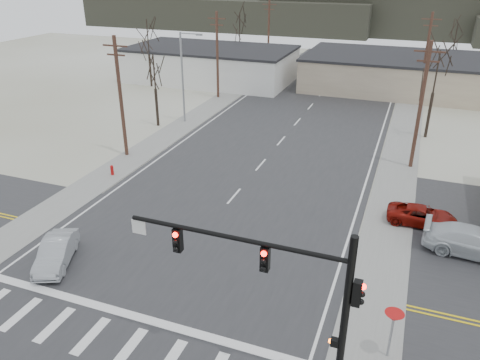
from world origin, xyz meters
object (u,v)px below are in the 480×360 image
(car_parked_silver, at_px, (474,242))
(fire_hydrant, at_px, (112,170))
(sedan_crossing, at_px, (56,252))
(car_parked_red, at_px, (422,216))
(traffic_signal_mast, at_px, (294,286))
(car_far_b, at_px, (309,60))
(car_far_a, at_px, (332,76))

(car_parked_silver, bearing_deg, fire_hydrant, 89.79)
(sedan_crossing, bearing_deg, car_parked_red, 8.09)
(car_parked_silver, bearing_deg, traffic_signal_mast, 152.90)
(fire_hydrant, distance_m, sedan_crossing, 11.72)
(car_parked_red, bearing_deg, car_far_b, 21.79)
(fire_hydrant, relative_size, car_far_a, 0.18)
(traffic_signal_mast, xyz_separation_m, sedan_crossing, (-14.06, 3.20, -3.94))
(sedan_crossing, relative_size, car_far_a, 0.87)
(car_far_b, distance_m, car_parked_silver, 53.11)
(car_far_b, xyz_separation_m, car_parked_red, (18.08, -46.31, -0.17))
(fire_hydrant, xyz_separation_m, car_far_b, (4.65, 46.92, 0.34))
(traffic_signal_mast, bearing_deg, car_far_a, 98.84)
(traffic_signal_mast, relative_size, car_parked_silver, 1.64)
(sedan_crossing, distance_m, car_far_a, 48.76)
(fire_hydrant, relative_size, car_parked_silver, 0.16)
(traffic_signal_mast, bearing_deg, car_parked_silver, 58.83)
(sedan_crossing, relative_size, car_parked_red, 0.98)
(fire_hydrant, xyz_separation_m, car_parked_red, (22.73, 0.61, 0.18))
(car_far_b, bearing_deg, sedan_crossing, -93.49)
(car_far_b, xyz_separation_m, car_parked_silver, (20.88, -48.83, 0.03))
(fire_hydrant, distance_m, car_parked_silver, 25.60)
(fire_hydrant, relative_size, sedan_crossing, 0.21)
(traffic_signal_mast, distance_m, car_far_a, 52.35)
(sedan_crossing, bearing_deg, traffic_signal_mast, -36.59)
(sedan_crossing, distance_m, car_parked_silver, 23.34)
(traffic_signal_mast, xyz_separation_m, car_far_a, (-8.02, 51.58, -3.93))
(car_far_b, height_order, car_parked_red, car_far_b)
(sedan_crossing, height_order, car_far_b, car_far_b)
(fire_hydrant, distance_m, car_far_a, 38.71)
(traffic_signal_mast, distance_m, fire_hydrant, 23.39)
(traffic_signal_mast, distance_m, car_parked_red, 16.04)
(car_far_b, bearing_deg, fire_hydrant, -98.54)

